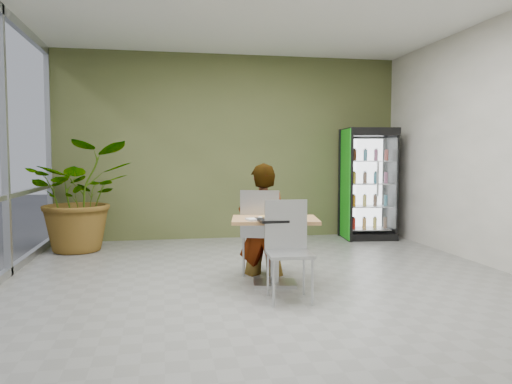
% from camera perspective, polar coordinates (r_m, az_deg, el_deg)
% --- Properties ---
extents(ground, '(7.00, 7.00, 0.00)m').
position_cam_1_polar(ground, '(5.50, 2.03, -11.00)').
color(ground, gray).
rests_on(ground, ground).
extents(room_envelope, '(6.00, 7.00, 3.20)m').
position_cam_1_polar(room_envelope, '(5.31, 2.08, 5.91)').
color(room_envelope, silver).
rests_on(room_envelope, ground).
extents(dining_table, '(1.04, 0.81, 0.75)m').
position_cam_1_polar(dining_table, '(5.55, 2.16, -5.21)').
color(dining_table, '#AE844A').
rests_on(dining_table, ground).
extents(chair_far, '(0.58, 0.59, 1.04)m').
position_cam_1_polar(chair_far, '(5.96, 0.56, -3.86)').
color(chair_far, '#AAACAE').
rests_on(chair_far, ground).
extents(chair_near, '(0.46, 0.47, 0.99)m').
position_cam_1_polar(chair_near, '(5.04, 3.64, -5.64)').
color(chair_near, '#AAACAE').
rests_on(chair_near, ground).
extents(seated_woman, '(0.70, 0.57, 1.65)m').
position_cam_1_polar(seated_woman, '(6.03, 0.80, -4.55)').
color(seated_woman, black).
rests_on(seated_woman, ground).
extents(pizza_plate, '(0.35, 0.34, 0.03)m').
position_cam_1_polar(pizza_plate, '(5.53, 1.57, -2.82)').
color(pizza_plate, silver).
rests_on(pizza_plate, dining_table).
extents(soda_cup, '(0.10, 0.10, 0.18)m').
position_cam_1_polar(soda_cup, '(5.53, 3.72, -2.10)').
color(soda_cup, silver).
rests_on(soda_cup, dining_table).
extents(napkin_stack, '(0.19, 0.19, 0.02)m').
position_cam_1_polar(napkin_stack, '(5.32, -0.17, -3.14)').
color(napkin_stack, silver).
rests_on(napkin_stack, dining_table).
extents(cafeteria_tray, '(0.48, 0.36, 0.03)m').
position_cam_1_polar(cafeteria_tray, '(5.25, 2.72, -3.21)').
color(cafeteria_tray, black).
rests_on(cafeteria_tray, dining_table).
extents(beverage_fridge, '(0.95, 0.77, 1.92)m').
position_cam_1_polar(beverage_fridge, '(8.91, 12.77, 0.93)').
color(beverage_fridge, black).
rests_on(beverage_fridge, ground).
extents(potted_plant, '(1.75, 1.59, 1.67)m').
position_cam_1_polar(potted_plant, '(8.00, -19.41, -0.43)').
color(potted_plant, '#37702D').
rests_on(potted_plant, ground).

